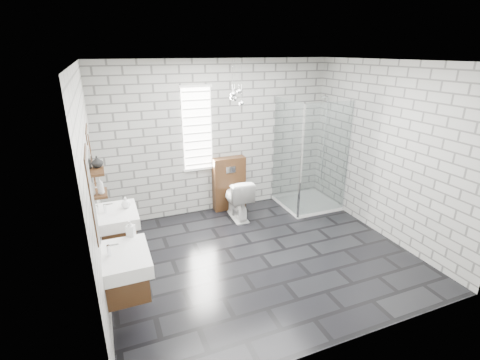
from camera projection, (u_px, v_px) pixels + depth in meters
floor at (261, 255)px, 5.11m from camera, size 4.20×3.60×0.02m
ceiling at (265, 60)px, 4.15m from camera, size 4.20×3.60×0.02m
wall_back at (219, 138)px, 6.20m from camera, size 4.20×0.02×2.70m
wall_front at (351, 228)px, 3.06m from camera, size 4.20×0.02×2.70m
wall_left at (93, 190)px, 3.89m from camera, size 0.02×3.60×2.70m
wall_right at (386, 152)px, 5.37m from camera, size 0.02×3.60×2.70m
vanity_left at (122, 261)px, 3.63m from camera, size 0.47×0.70×1.57m
vanity_right at (116, 218)px, 4.56m from camera, size 0.47×0.70×1.57m
shelf_lower at (101, 193)px, 3.88m from camera, size 0.14×0.30×0.03m
shelf_upper at (97, 171)px, 3.79m from camera, size 0.14×0.30×0.03m
window at (197, 129)px, 5.97m from camera, size 0.56×0.05×1.48m
cistern_panel at (229, 183)px, 6.45m from camera, size 0.60×0.20×1.00m
flush_plate at (231, 170)px, 6.26m from camera, size 0.18×0.01×0.12m
shower_enclosure at (307, 183)px, 6.48m from camera, size 1.00×1.00×2.03m
pendant_cluster at (236, 96)px, 5.60m from camera, size 0.25×0.23×0.73m
toilet at (237, 198)px, 6.13m from camera, size 0.44×0.74×0.74m
soap_bottle_a at (130, 228)px, 3.91m from camera, size 0.11×0.12×0.19m
soap_bottle_b at (126, 203)px, 4.60m from camera, size 0.15×0.15×0.15m
soap_bottle_c at (100, 186)px, 3.81m from camera, size 0.08×0.08×0.18m
vase at (97, 162)px, 3.85m from camera, size 0.17×0.17×0.13m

